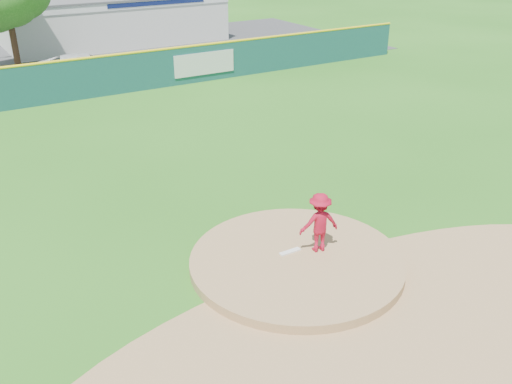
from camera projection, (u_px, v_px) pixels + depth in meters
ground at (296, 266)px, 14.71m from camera, size 120.00×120.00×0.00m
pitchers_mound at (296, 266)px, 14.71m from camera, size 5.50×5.50×0.50m
pitching_rubber at (290, 252)px, 14.83m from camera, size 0.60×0.15×0.04m
infield_dirt_arc at (376, 330)px, 12.40m from camera, size 15.40×15.40×0.01m
parking_lot at (47, 63)px, 35.50m from camera, size 44.00×16.00×0.02m
pitcher at (319, 222)px, 14.62m from camera, size 1.16×0.84×1.62m
van at (87, 69)px, 30.86m from camera, size 6.06×3.83×1.56m
pool_building_grp at (112, 18)px, 41.46m from camera, size 15.20×8.20×3.31m
fence_banners at (73, 81)px, 27.73m from camera, size 17.96×0.04×1.20m
outfield_fence at (87, 77)px, 28.10m from camera, size 40.00×0.14×2.07m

